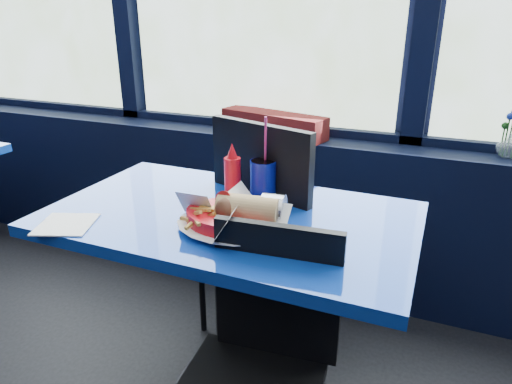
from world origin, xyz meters
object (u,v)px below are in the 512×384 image
chair_near_front (259,357)px  ketchup_bottle (233,177)px  near_table (231,261)px  food_basket (234,217)px  planter_box (273,124)px  soda_cup (263,180)px  flower_vase (509,143)px  chair_near_back (263,221)px

chair_near_front → ketchup_bottle: bearing=118.2°
near_table → food_basket: food_basket is taller
planter_box → soda_cup: 0.74m
chair_near_front → soda_cup: 0.60m
ketchup_bottle → near_table: bearing=-71.2°
chair_near_front → flower_vase: flower_vase is taller
near_table → chair_near_back: (-0.01, 0.32, 0.01)m
flower_vase → food_basket: 1.27m
near_table → soda_cup: size_ratio=3.91×
flower_vase → near_table: bearing=-134.9°
flower_vase → soda_cup: bearing=-138.2°
soda_cup → near_table: bearing=-112.0°
flower_vase → soda_cup: 1.09m
chair_near_back → soda_cup: bearing=129.5°
food_basket → soda_cup: 0.25m
near_table → soda_cup: 0.30m
chair_near_back → near_table: bearing=109.2°
near_table → chair_near_back: chair_near_back is taller
near_table → chair_near_back: bearing=91.7°
soda_cup → chair_near_front: bearing=-69.1°
chair_near_back → ketchup_bottle: (-0.02, -0.23, 0.26)m
chair_near_front → soda_cup: bearing=105.5°
near_table → food_basket: bearing=-57.7°
chair_near_back → flower_vase: 1.08m
near_table → chair_near_front: 0.40m
chair_near_front → soda_cup: size_ratio=2.74×
ketchup_bottle → soda_cup: bearing=32.8°
planter_box → food_basket: 0.98m
chair_near_front → food_basket: size_ratio=2.28×
chair_near_back → ketchup_bottle: chair_near_back is taller
chair_near_back → chair_near_front: bearing=128.7°
food_basket → flower_vase: bearing=68.9°
flower_vase → chair_near_back: bearing=-147.6°
chair_near_back → flower_vase: bearing=-130.2°
flower_vase → planter_box: bearing=-178.5°
near_table → food_basket: size_ratio=3.26×
chair_near_front → chair_near_back: chair_near_back is taller
chair_near_front → flower_vase: 1.40m
flower_vase → soda_cup: (-0.81, -0.73, -0.03)m
chair_near_back → flower_vase: chair_near_back is taller
planter_box → ketchup_bottle: bearing=-65.2°
chair_near_front → chair_near_back: (-0.24, 0.62, 0.10)m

